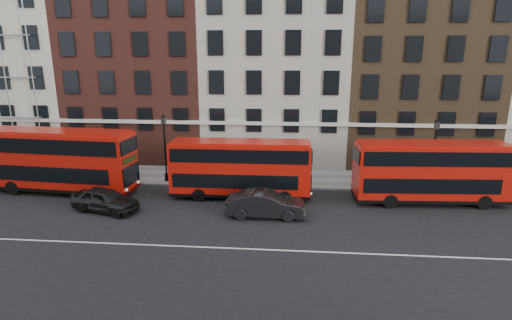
# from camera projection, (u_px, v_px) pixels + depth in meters

# --- Properties ---
(ground) EXTENTS (120.00, 120.00, 0.00)m
(ground) POSITION_uv_depth(u_px,v_px,m) (262.00, 233.00, 22.82)
(ground) COLOR black
(ground) RESTS_ON ground
(pavement) EXTENTS (80.00, 5.00, 0.15)m
(pavement) POSITION_uv_depth(u_px,v_px,m) (271.00, 178.00, 32.92)
(pavement) COLOR slate
(pavement) RESTS_ON ground
(kerb) EXTENTS (80.00, 0.30, 0.16)m
(kerb) POSITION_uv_depth(u_px,v_px,m) (269.00, 187.00, 30.51)
(kerb) COLOR gray
(kerb) RESTS_ON ground
(road_centre_line) EXTENTS (70.00, 0.12, 0.01)m
(road_centre_line) POSITION_uv_depth(u_px,v_px,m) (259.00, 249.00, 20.89)
(road_centre_line) COLOR white
(road_centre_line) RESTS_ON ground
(building_terrace) EXTENTS (64.00, 11.95, 22.00)m
(building_terrace) POSITION_uv_depth(u_px,v_px,m) (273.00, 51.00, 37.47)
(building_terrace) COLOR beige
(building_terrace) RESTS_ON ground
(bus_a) EXTENTS (11.29, 3.60, 4.66)m
(bus_a) POSITION_uv_depth(u_px,v_px,m) (59.00, 159.00, 29.07)
(bus_a) COLOR #B91309
(bus_a) RESTS_ON ground
(bus_b) EXTENTS (9.83, 2.47, 4.12)m
(bus_b) POSITION_uv_depth(u_px,v_px,m) (240.00, 168.00, 28.04)
(bus_b) COLOR #B91309
(bus_b) RESTS_ON ground
(bus_c) EXTENTS (10.23, 3.00, 4.25)m
(bus_c) POSITION_uv_depth(u_px,v_px,m) (430.00, 171.00, 26.94)
(bus_c) COLOR #B91309
(bus_c) RESTS_ON ground
(car_rear) EXTENTS (4.83, 2.93, 1.54)m
(car_rear) POSITION_uv_depth(u_px,v_px,m) (105.00, 200.00, 25.86)
(car_rear) COLOR black
(car_rear) RESTS_ON ground
(car_front) EXTENTS (4.98, 1.78, 1.64)m
(car_front) POSITION_uv_depth(u_px,v_px,m) (266.00, 204.00, 24.98)
(car_front) COLOR black
(car_front) RESTS_ON ground
(lamp_post_left) EXTENTS (0.44, 0.44, 5.33)m
(lamp_post_left) POSITION_uv_depth(u_px,v_px,m) (165.00, 145.00, 31.09)
(lamp_post_left) COLOR black
(lamp_post_left) RESTS_ON pavement
(lamp_post_right) EXTENTS (0.44, 0.44, 5.33)m
(lamp_post_right) POSITION_uv_depth(u_px,v_px,m) (434.00, 151.00, 29.06)
(lamp_post_right) COLOR black
(lamp_post_right) RESTS_ON pavement
(iron_railings) EXTENTS (6.60, 0.06, 1.00)m
(iron_railings) POSITION_uv_depth(u_px,v_px,m) (272.00, 164.00, 34.89)
(iron_railings) COLOR black
(iron_railings) RESTS_ON pavement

